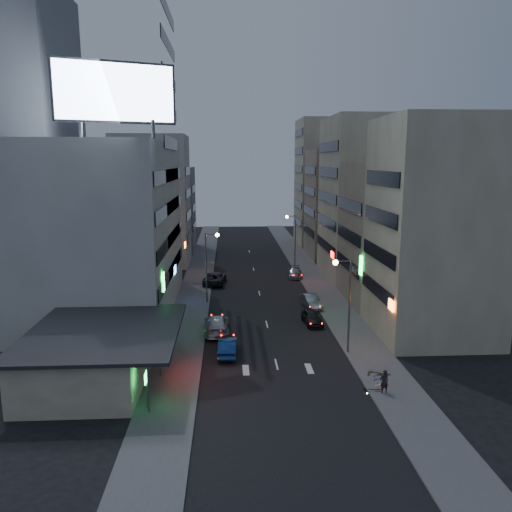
{
  "coord_description": "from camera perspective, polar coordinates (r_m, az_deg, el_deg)",
  "views": [
    {
      "loc": [
        -3.77,
        -33.64,
        16.11
      ],
      "look_at": [
        -0.86,
        18.04,
        6.22
      ],
      "focal_mm": 35.0,
      "sensor_mm": 36.0,
      "label": 1
    }
  ],
  "objects": [
    {
      "name": "shophouse_far",
      "position": [
        71.35,
        12.12,
        6.47
      ],
      "size": [
        10.0,
        14.0,
        22.0
      ],
      "primitive_type": "cube",
      "color": "beige",
      "rests_on": "ground"
    },
    {
      "name": "far_left_a",
      "position": [
        79.75,
        -11.74,
        6.19
      ],
      "size": [
        11.0,
        10.0,
        20.0
      ],
      "primitive_type": "cube",
      "color": "beige",
      "rests_on": "ground"
    },
    {
      "name": "scooter_silver_a",
      "position": [
        38.64,
        14.59,
        -13.2
      ],
      "size": [
        1.0,
        1.71,
        0.99
      ],
      "primitive_type": null,
      "rotation": [
        0.0,
        0.0,
        1.87
      ],
      "color": "#AAAAB1",
      "rests_on": "sidewalk_right"
    },
    {
      "name": "scooter_black_b",
      "position": [
        40.18,
        14.71,
        -12.07
      ],
      "size": [
        1.29,
        2.1,
        1.22
      ],
      "primitive_type": null,
      "rotation": [
        0.0,
        0.0,
        1.23
      ],
      "color": "black",
      "rests_on": "sidewalk_right"
    },
    {
      "name": "road_car_blue",
      "position": [
        42.71,
        -3.27,
        -10.33
      ],
      "size": [
        1.71,
        4.42,
        1.44
      ],
      "primitive_type": "imported",
      "rotation": [
        0.0,
        0.0,
        3.1
      ],
      "color": "navy",
      "rests_on": "ground"
    },
    {
      "name": "scooter_blue",
      "position": [
        39.5,
        14.32,
        -12.66
      ],
      "size": [
        1.08,
        1.67,
        0.97
      ],
      "primitive_type": null,
      "rotation": [
        0.0,
        0.0,
        1.95
      ],
      "color": "navy",
      "rests_on": "sidewalk_right"
    },
    {
      "name": "food_court",
      "position": [
        39.66,
        -18.12,
        -10.62
      ],
      "size": [
        11.0,
        13.0,
        3.88
      ],
      "color": "beige",
      "rests_on": "ground"
    },
    {
      "name": "street_lamp_right_near",
      "position": [
        42.2,
        10.16,
        -4.11
      ],
      "size": [
        1.6,
        0.44,
        8.02
      ],
      "color": "#595B60",
      "rests_on": "sidewalk_right"
    },
    {
      "name": "white_building",
      "position": [
        55.71,
        -16.96,
        3.01
      ],
      "size": [
        14.0,
        24.0,
        18.0
      ],
      "primitive_type": "cube",
      "color": "beige",
      "rests_on": "ground"
    },
    {
      "name": "shophouse_mid",
      "position": [
        59.44,
        15.74,
        2.56
      ],
      "size": [
        11.0,
        12.0,
        16.0
      ],
      "primitive_type": "cube",
      "color": "gray",
      "rests_on": "ground"
    },
    {
      "name": "scooter_black_a",
      "position": [
        37.64,
        14.22,
        -13.86
      ],
      "size": [
        0.72,
        1.64,
        0.97
      ],
      "primitive_type": null,
      "rotation": [
        0.0,
        0.0,
        1.45
      ],
      "color": "black",
      "rests_on": "sidewalk_right"
    },
    {
      "name": "parked_car_right_near",
      "position": [
        50.66,
        6.43,
        -6.98
      ],
      "size": [
        1.98,
        4.19,
        1.39
      ],
      "primitive_type": "imported",
      "rotation": [
        0.0,
        0.0,
        0.09
      ],
      "color": "#252429",
      "rests_on": "ground"
    },
    {
      "name": "street_lamp_left",
      "position": [
        56.71,
        -5.32,
        -0.16
      ],
      "size": [
        1.6,
        0.44,
        8.02
      ],
      "color": "#595B60",
      "rests_on": "sidewalk_left"
    },
    {
      "name": "grey_tower",
      "position": [
        60.86,
        -25.11,
        10.65
      ],
      "size": [
        10.0,
        14.0,
        34.0
      ],
      "primitive_type": "cube",
      "color": "slate",
      "rests_on": "ground"
    },
    {
      "name": "scooter_silver_b",
      "position": [
        40.42,
        14.88,
        -11.94
      ],
      "size": [
        0.72,
        2.0,
        1.21
      ],
      "primitive_type": null,
      "rotation": [
        0.0,
        0.0,
        1.6
      ],
      "color": "#A6A9AE",
      "rests_on": "sidewalk_right"
    },
    {
      "name": "ground",
      "position": [
        37.49,
        2.96,
        -14.65
      ],
      "size": [
        180.0,
        180.0,
        0.0
      ],
      "primitive_type": "plane",
      "color": "black",
      "rests_on": "ground"
    },
    {
      "name": "parked_car_left",
      "position": [
        66.55,
        -4.72,
        -2.53
      ],
      "size": [
        3.21,
        5.97,
        1.59
      ],
      "primitive_type": "imported",
      "rotation": [
        0.0,
        0.0,
        3.04
      ],
      "color": "#222327",
      "rests_on": "ground"
    },
    {
      "name": "far_right_b",
      "position": [
        99.71,
        8.3,
        8.34
      ],
      "size": [
        12.0,
        12.0,
        24.0
      ],
      "primitive_type": "cube",
      "color": "beige",
      "rests_on": "ground"
    },
    {
      "name": "far_left_b",
      "position": [
        92.86,
        -10.83,
        5.3
      ],
      "size": [
        12.0,
        10.0,
        15.0
      ],
      "primitive_type": "cube",
      "color": "slate",
      "rests_on": "ground"
    },
    {
      "name": "person",
      "position": [
        37.0,
        14.45,
        -13.71
      ],
      "size": [
        0.67,
        0.49,
        1.69
      ],
      "primitive_type": "imported",
      "rotation": [
        0.0,
        0.0,
        3.29
      ],
      "color": "black",
      "rests_on": "sidewalk_right"
    },
    {
      "name": "parked_car_right_far",
      "position": [
        70.37,
        4.51,
        -1.91
      ],
      "size": [
        2.24,
        4.64,
        1.3
      ],
      "primitive_type": "imported",
      "rotation": [
        0.0,
        0.0,
        -0.09
      ],
      "color": "gray",
      "rests_on": "ground"
    },
    {
      "name": "billboard",
      "position": [
        44.92,
        -15.79,
        17.52
      ],
      "size": [
        9.52,
        3.75,
        6.2
      ],
      "rotation": [
        0.0,
        0.0,
        0.35
      ],
      "color": "#595B60",
      "rests_on": "white_building"
    },
    {
      "name": "road_car_silver",
      "position": [
        47.99,
        -4.57,
        -7.79
      ],
      "size": [
        2.47,
        5.78,
        1.66
      ],
      "primitive_type": "imported",
      "rotation": [
        0.0,
        0.0,
        3.17
      ],
      "color": "#AEB0B7",
      "rests_on": "ground"
    },
    {
      "name": "parked_car_right_mid",
      "position": [
        56.12,
        6.32,
        -5.18
      ],
      "size": [
        2.07,
        4.5,
        1.43
      ],
      "primitive_type": "imported",
      "rotation": [
        0.0,
        0.0,
        0.13
      ],
      "color": "#A1A4A9",
      "rests_on": "ground"
    },
    {
      "name": "street_lamp_right_far",
      "position": [
        75.05,
        4.22,
        2.55
      ],
      "size": [
        1.6,
        0.44,
        8.02
      ],
      "color": "#595B60",
      "rests_on": "sidewalk_right"
    },
    {
      "name": "sidewalk_left",
      "position": [
        65.77,
        -6.83,
        -3.39
      ],
      "size": [
        4.0,
        120.0,
        0.12
      ],
      "primitive_type": "cube",
      "color": "#4C4C4F",
      "rests_on": "ground"
    },
    {
      "name": "far_right_a",
      "position": [
        86.13,
        9.77,
        5.92
      ],
      "size": [
        11.0,
        12.0,
        18.0
      ],
      "primitive_type": "cube",
      "color": "gray",
      "rests_on": "ground"
    },
    {
      "name": "sidewalk_right",
      "position": [
        66.68,
        7.05,
        -3.2
      ],
      "size": [
        4.0,
        120.0,
        0.12
      ],
      "primitive_type": "cube",
      "color": "#4C4C4F",
      "rests_on": "ground"
    },
    {
      "name": "shophouse_near",
      "position": [
        48.35,
        19.67,
        2.92
      ],
      "size": [
        10.0,
        11.0,
        20.0
      ],
      "primitive_type": "cube",
      "color": "beige",
      "rests_on": "ground"
    }
  ]
}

